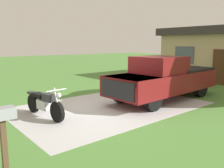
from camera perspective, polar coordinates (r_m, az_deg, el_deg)
The scene contains 5 objects.
ground_plane at distance 9.28m, azimuth -0.33°, elevation -5.40°, with size 80.00×80.00×0.00m, color #4D8037.
driveway_pad at distance 9.28m, azimuth -0.33°, elevation -5.38°, with size 4.74×7.34×0.01m, color #B9B9B9.
motorcycle at distance 8.15m, azimuth -16.05°, elevation -4.51°, with size 2.21×0.70×1.09m.
pickup_truck at distance 10.54m, azimuth 12.66°, elevation 1.47°, with size 2.18×5.69×1.90m.
mailbox at distance 4.88m, azimuth -25.08°, elevation -8.43°, with size 0.26×0.48×1.26m.
Camera 1 is at (6.91, -5.71, 2.42)m, focal length 37.71 mm.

